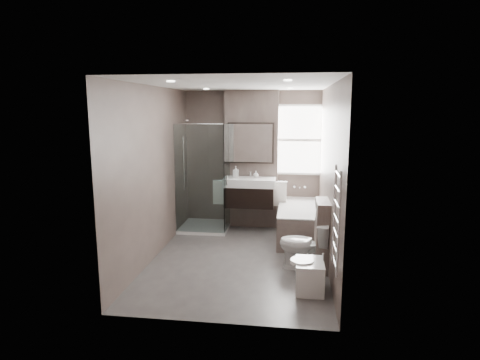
% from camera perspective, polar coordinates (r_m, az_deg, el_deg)
% --- Properties ---
extents(room, '(2.70, 3.90, 2.70)m').
position_cam_1_polar(room, '(5.93, -0.08, 0.75)').
color(room, '#4F4B49').
rests_on(room, ground).
extents(vanity_pier, '(1.00, 0.25, 2.60)m').
position_cam_1_polar(vanity_pier, '(7.67, 1.67, 2.93)').
color(vanity_pier, brown).
rests_on(vanity_pier, ground).
extents(vanity, '(0.95, 0.47, 0.66)m').
position_cam_1_polar(vanity, '(7.42, 1.37, -1.70)').
color(vanity, black).
rests_on(vanity, vanity_pier).
extents(mirror_cabinet, '(0.86, 0.08, 0.76)m').
position_cam_1_polar(mirror_cabinet, '(7.47, 1.55, 5.28)').
color(mirror_cabinet, black).
rests_on(mirror_cabinet, vanity_pier).
extents(towel_left, '(0.24, 0.06, 0.44)m').
position_cam_1_polar(towel_left, '(7.48, -2.92, -1.77)').
color(towel_left, white).
rests_on(towel_left, vanity_pier).
extents(towel_right, '(0.24, 0.06, 0.44)m').
position_cam_1_polar(towel_right, '(7.37, 5.69, -2.00)').
color(towel_right, white).
rests_on(towel_right, vanity_pier).
extents(shower_enclosure, '(0.90, 0.90, 2.00)m').
position_cam_1_polar(shower_enclosure, '(7.52, -4.41, -3.52)').
color(shower_enclosure, white).
rests_on(shower_enclosure, ground).
extents(bathtub, '(0.75, 1.60, 0.57)m').
position_cam_1_polar(bathtub, '(7.17, 8.48, -5.74)').
color(bathtub, brown).
rests_on(bathtub, ground).
extents(window, '(0.98, 0.06, 1.33)m').
position_cam_1_polar(window, '(7.69, 8.48, 5.65)').
color(window, white).
rests_on(window, room).
extents(toilet, '(0.79, 0.56, 0.73)m').
position_cam_1_polar(toilet, '(5.83, 9.15, -9.05)').
color(toilet, white).
rests_on(toilet, ground).
extents(cistern_box, '(0.19, 0.55, 1.00)m').
position_cam_1_polar(cistern_box, '(5.84, 11.55, -7.69)').
color(cistern_box, brown).
rests_on(cistern_box, ground).
extents(bidet, '(0.41, 0.48, 0.50)m').
position_cam_1_polar(bidet, '(5.25, 9.79, -13.18)').
color(bidet, white).
rests_on(bidet, ground).
extents(towel_radiator, '(0.03, 0.49, 1.10)m').
position_cam_1_polar(towel_radiator, '(4.38, 13.56, -5.40)').
color(towel_radiator, silver).
rests_on(towel_radiator, room).
extents(soap_bottle_a, '(0.10, 0.10, 0.22)m').
position_cam_1_polar(soap_bottle_a, '(7.40, -0.60, 1.17)').
color(soap_bottle_a, white).
rests_on(soap_bottle_a, vanity).
extents(soap_bottle_b, '(0.10, 0.10, 0.13)m').
position_cam_1_polar(soap_bottle_b, '(7.43, 2.28, 0.84)').
color(soap_bottle_b, white).
rests_on(soap_bottle_b, vanity).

